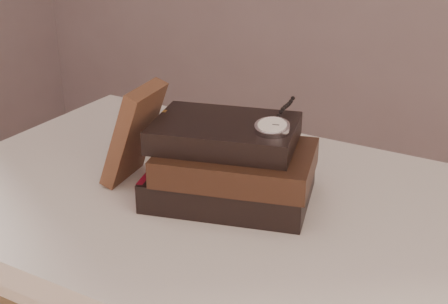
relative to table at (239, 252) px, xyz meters
The scene contains 5 objects.
table is the anchor object (origin of this frame).
book_stack 0.15m from the table, behind, with size 0.28×0.22×0.12m.
journal 0.25m from the table, behind, with size 0.02×0.10×0.16m, color #402518.
pocket_watch 0.23m from the table, 10.10° to the left, with size 0.06×0.16×0.02m.
eyeglasses 0.21m from the table, 155.34° to the left, with size 0.13×0.14×0.05m.
Camera 1 is at (0.40, -0.39, 1.20)m, focal length 50.14 mm.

